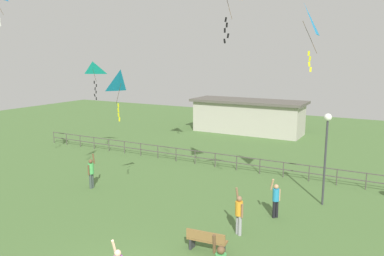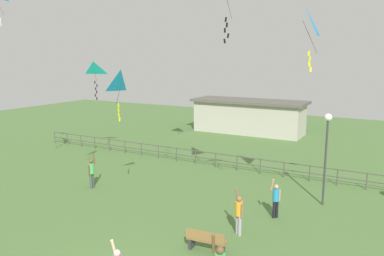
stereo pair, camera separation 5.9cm
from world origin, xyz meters
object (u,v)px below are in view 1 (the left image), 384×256
object	(u,v)px
person_0	(91,171)
park_bench	(207,240)
lamppost	(326,139)
kite_1	(303,22)
person_1	(239,212)
kite_2	(93,71)
person_2	(276,198)
kite_7	(121,85)

from	to	relation	value
person_0	park_bench	bearing A→B (deg)	-20.44
lamppost	park_bench	bearing A→B (deg)	-113.03
kite_1	park_bench	bearing A→B (deg)	-113.19
person_1	kite_1	distance (m)	8.16
kite_2	person_1	bearing A→B (deg)	-24.16
kite_1	person_1	bearing A→B (deg)	-117.94
kite_1	person_2	bearing A→B (deg)	-145.38
park_bench	person_2	xyz separation A→B (m)	(1.32, 4.22, 0.45)
kite_1	lamppost	bearing A→B (deg)	67.31
person_2	person_1	bearing A→B (deg)	-109.00
person_1	person_2	size ratio (longest dim) A/B	1.06
park_bench	person_2	distance (m)	4.45
lamppost	person_2	size ratio (longest dim) A/B	2.46
kite_7	person_2	bearing A→B (deg)	17.24
lamppost	kite_1	distance (m)	5.70
person_0	person_1	bearing A→B (deg)	-8.37
kite_1	kite_2	size ratio (longest dim) A/B	1.09
lamppost	person_0	bearing A→B (deg)	-162.66
person_1	park_bench	bearing A→B (deg)	-105.34
kite_2	kite_7	world-z (taller)	kite_2
lamppost	person_1	xyz separation A→B (m)	(-2.39, -4.95, -2.29)
person_2	kite_7	bearing A→B (deg)	-162.76
lamppost	kite_2	bearing A→B (deg)	177.04
person_0	kite_2	world-z (taller)	kite_2
kite_2	kite_7	xyz separation A→B (m)	(6.80, -5.50, -0.37)
person_2	kite_2	world-z (taller)	kite_2
lamppost	kite_1	world-z (taller)	kite_1
park_bench	person_2	world-z (taller)	person_2
kite_2	person_0	bearing A→B (deg)	-50.43
person_2	lamppost	bearing A→B (deg)	58.75
kite_2	kite_7	size ratio (longest dim) A/B	1.07
lamppost	park_bench	xyz separation A→B (m)	(-2.90, -6.83, -2.80)
lamppost	person_2	distance (m)	3.84
park_bench	person_0	world-z (taller)	person_0
person_0	kite_2	bearing A→B (deg)	129.57
park_bench	person_1	distance (m)	2.01
person_0	person_1	size ratio (longest dim) A/B	0.99
park_bench	person_0	distance (m)	9.24
kite_2	kite_7	bearing A→B (deg)	-38.95
lamppost	person_1	distance (m)	5.96
park_bench	person_0	xyz separation A→B (m)	(-8.64, 3.22, 0.49)
kite_2	kite_7	distance (m)	8.75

